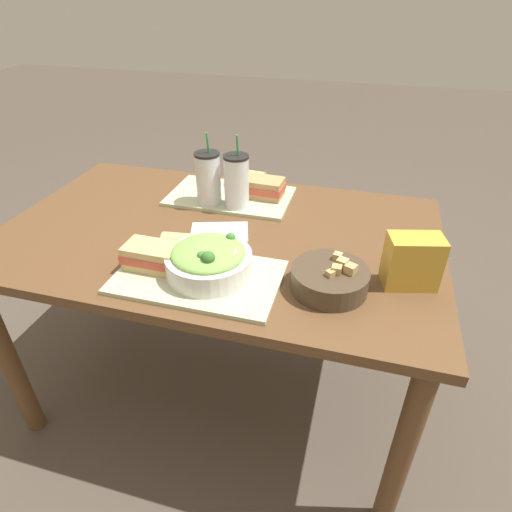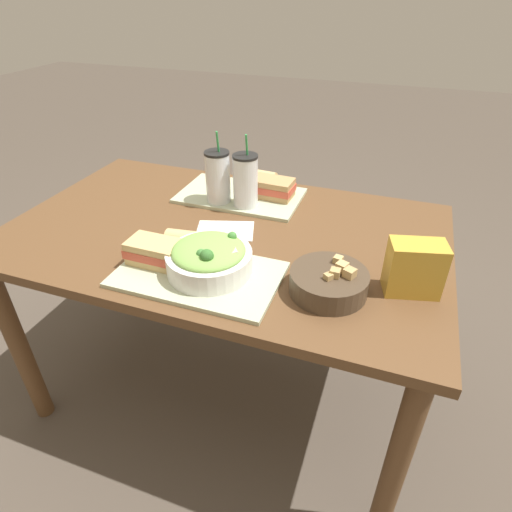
{
  "view_description": "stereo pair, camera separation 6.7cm",
  "coord_description": "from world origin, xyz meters",
  "px_view_note": "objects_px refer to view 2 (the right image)",
  "views": [
    {
      "loc": [
        0.42,
        -1.07,
        1.38
      ],
      "look_at": [
        0.18,
        -0.2,
        0.78
      ],
      "focal_mm": 30.0,
      "sensor_mm": 36.0,
      "label": 1
    },
    {
      "loc": [
        0.48,
        -1.05,
        1.38
      ],
      "look_at": [
        0.18,
        -0.2,
        0.78
      ],
      "focal_mm": 30.0,
      "sensor_mm": 36.0,
      "label": 2
    }
  ],
  "objects_px": {
    "baguette_near": "(194,242)",
    "napkin_folded": "(225,231)",
    "sandwich_far": "(272,188)",
    "chip_bag": "(414,268)",
    "sandwich_near": "(155,252)",
    "drink_cup_dark": "(218,179)",
    "drink_cup_red": "(245,182)",
    "soup_bowl": "(329,281)",
    "baguette_far": "(259,178)",
    "salad_bowl": "(209,258)"
  },
  "relations": [
    {
      "from": "baguette_near",
      "to": "napkin_folded",
      "type": "relative_size",
      "value": 0.79
    },
    {
      "from": "sandwich_far",
      "to": "chip_bag",
      "type": "relative_size",
      "value": 1.03
    },
    {
      "from": "chip_bag",
      "to": "sandwich_near",
      "type": "bearing_deg",
      "value": 175.98
    },
    {
      "from": "drink_cup_dark",
      "to": "drink_cup_red",
      "type": "distance_m",
      "value": 0.1
    },
    {
      "from": "chip_bag",
      "to": "napkin_folded",
      "type": "height_order",
      "value": "chip_bag"
    },
    {
      "from": "sandwich_far",
      "to": "napkin_folded",
      "type": "distance_m",
      "value": 0.27
    },
    {
      "from": "drink_cup_dark",
      "to": "sandwich_near",
      "type": "bearing_deg",
      "value": -91.03
    },
    {
      "from": "chip_bag",
      "to": "napkin_folded",
      "type": "relative_size",
      "value": 0.72
    },
    {
      "from": "napkin_folded",
      "to": "soup_bowl",
      "type": "bearing_deg",
      "value": -27.93
    },
    {
      "from": "soup_bowl",
      "to": "napkin_folded",
      "type": "xyz_separation_m",
      "value": [
        -0.36,
        0.19,
        -0.03
      ]
    },
    {
      "from": "sandwich_near",
      "to": "sandwich_far",
      "type": "height_order",
      "value": "same"
    },
    {
      "from": "chip_bag",
      "to": "napkin_folded",
      "type": "bearing_deg",
      "value": 153.8
    },
    {
      "from": "baguette_far",
      "to": "baguette_near",
      "type": "bearing_deg",
      "value": -177.94
    },
    {
      "from": "sandwich_far",
      "to": "baguette_far",
      "type": "xyz_separation_m",
      "value": [
        -0.07,
        0.07,
        -0.0
      ]
    },
    {
      "from": "soup_bowl",
      "to": "baguette_far",
      "type": "xyz_separation_m",
      "value": [
        -0.37,
        0.53,
        0.01
      ]
    },
    {
      "from": "salad_bowl",
      "to": "chip_bag",
      "type": "height_order",
      "value": "chip_bag"
    },
    {
      "from": "salad_bowl",
      "to": "napkin_folded",
      "type": "relative_size",
      "value": 1.1
    },
    {
      "from": "drink_cup_dark",
      "to": "sandwich_far",
      "type": "bearing_deg",
      "value": 30.58
    },
    {
      "from": "baguette_near",
      "to": "soup_bowl",
      "type": "bearing_deg",
      "value": -103.56
    },
    {
      "from": "baguette_near",
      "to": "drink_cup_dark",
      "type": "distance_m",
      "value": 0.33
    },
    {
      "from": "salad_bowl",
      "to": "drink_cup_red",
      "type": "bearing_deg",
      "value": 97.13
    },
    {
      "from": "salad_bowl",
      "to": "drink_cup_red",
      "type": "relative_size",
      "value": 0.92
    },
    {
      "from": "sandwich_far",
      "to": "napkin_folded",
      "type": "height_order",
      "value": "sandwich_far"
    },
    {
      "from": "soup_bowl",
      "to": "drink_cup_red",
      "type": "height_order",
      "value": "drink_cup_red"
    },
    {
      "from": "soup_bowl",
      "to": "chip_bag",
      "type": "xyz_separation_m",
      "value": [
        0.19,
        0.07,
        0.04
      ]
    },
    {
      "from": "baguette_near",
      "to": "drink_cup_dark",
      "type": "bearing_deg",
      "value": 4.28
    },
    {
      "from": "baguette_far",
      "to": "soup_bowl",
      "type": "bearing_deg",
      "value": -140.33
    },
    {
      "from": "salad_bowl",
      "to": "chip_bag",
      "type": "bearing_deg",
      "value": 11.97
    },
    {
      "from": "baguette_near",
      "to": "drink_cup_dark",
      "type": "xyz_separation_m",
      "value": [
        -0.06,
        0.32,
        0.05
      ]
    },
    {
      "from": "chip_bag",
      "to": "baguette_near",
      "type": "bearing_deg",
      "value": 168.86
    },
    {
      "from": "baguette_near",
      "to": "sandwich_far",
      "type": "bearing_deg",
      "value": -20.61
    },
    {
      "from": "salad_bowl",
      "to": "drink_cup_dark",
      "type": "height_order",
      "value": "drink_cup_dark"
    },
    {
      "from": "sandwich_far",
      "to": "baguette_near",
      "type": "bearing_deg",
      "value": -100.55
    },
    {
      "from": "baguette_far",
      "to": "chip_bag",
      "type": "distance_m",
      "value": 0.72
    },
    {
      "from": "baguette_near",
      "to": "drink_cup_red",
      "type": "relative_size",
      "value": 0.66
    },
    {
      "from": "sandwich_near",
      "to": "chip_bag",
      "type": "bearing_deg",
      "value": 10.77
    },
    {
      "from": "salad_bowl",
      "to": "baguette_near",
      "type": "bearing_deg",
      "value": 137.6
    },
    {
      "from": "sandwich_near",
      "to": "soup_bowl",
      "type": "bearing_deg",
      "value": 6.04
    },
    {
      "from": "drink_cup_dark",
      "to": "chip_bag",
      "type": "relative_size",
      "value": 1.66
    },
    {
      "from": "salad_bowl",
      "to": "drink_cup_red",
      "type": "xyz_separation_m",
      "value": [
        -0.05,
        0.39,
        0.04
      ]
    },
    {
      "from": "salad_bowl",
      "to": "sandwich_near",
      "type": "distance_m",
      "value": 0.16
    },
    {
      "from": "drink_cup_dark",
      "to": "baguette_near",
      "type": "bearing_deg",
      "value": -78.44
    },
    {
      "from": "chip_bag",
      "to": "soup_bowl",
      "type": "bearing_deg",
      "value": -173.23
    },
    {
      "from": "soup_bowl",
      "to": "drink_cup_dark",
      "type": "xyz_separation_m",
      "value": [
        -0.45,
        0.36,
        0.06
      ]
    },
    {
      "from": "sandwich_near",
      "to": "baguette_far",
      "type": "height_order",
      "value": "sandwich_near"
    },
    {
      "from": "sandwich_far",
      "to": "napkin_folded",
      "type": "bearing_deg",
      "value": -101.8
    },
    {
      "from": "sandwich_far",
      "to": "drink_cup_red",
      "type": "bearing_deg",
      "value": -120.71
    },
    {
      "from": "drink_cup_dark",
      "to": "napkin_folded",
      "type": "xyz_separation_m",
      "value": [
        0.09,
        -0.17,
        -0.09
      ]
    },
    {
      "from": "soup_bowl",
      "to": "napkin_folded",
      "type": "bearing_deg",
      "value": 152.07
    },
    {
      "from": "sandwich_far",
      "to": "napkin_folded",
      "type": "xyz_separation_m",
      "value": [
        -0.07,
        -0.26,
        -0.04
      ]
    }
  ]
}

